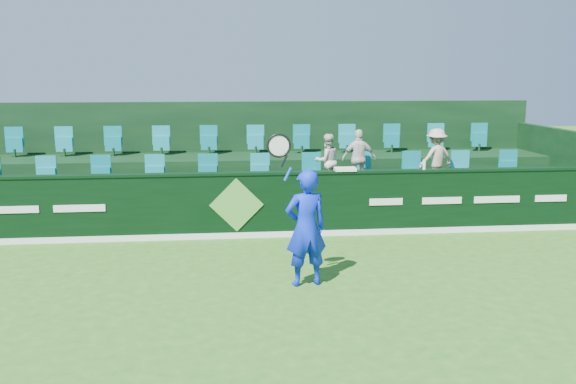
{
  "coord_description": "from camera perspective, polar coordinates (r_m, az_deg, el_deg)",
  "views": [
    {
      "loc": [
        -0.3,
        -8.87,
        3.33
      ],
      "look_at": [
        0.93,
        2.8,
        1.15
      ],
      "focal_mm": 40.0,
      "sensor_mm": 36.0,
      "label": 1
    }
  ],
  "objects": [
    {
      "name": "spectator_middle",
      "position": [
        14.45,
        6.32,
        2.98
      ],
      "size": [
        0.77,
        0.33,
        1.3
      ],
      "primitive_type": "imported",
      "rotation": [
        0.0,
        0.0,
        3.13
      ],
      "color": "silver",
      "rests_on": "stand_tier_front"
    },
    {
      "name": "tennis_player",
      "position": [
        10.1,
        1.58,
        -3.14
      ],
      "size": [
        1.07,
        0.58,
        2.5
      ],
      "color": "#0D27DD",
      "rests_on": "ground"
    },
    {
      "name": "stand_tier_back",
      "position": [
        16.1,
        -4.89,
        0.9
      ],
      "size": [
        16.0,
        1.8,
        1.3
      ],
      "primitive_type": "cube",
      "color": "black",
      "rests_on": "ground"
    },
    {
      "name": "spectator_right",
      "position": [
        14.93,
        13.03,
        3.02
      ],
      "size": [
        0.95,
        0.72,
        1.3
      ],
      "primitive_type": "imported",
      "rotation": [
        0.0,
        0.0,
        3.45
      ],
      "color": "tan",
      "rests_on": "stand_tier_front"
    },
    {
      "name": "seat_row_back",
      "position": [
        16.26,
        -4.97,
        4.38
      ],
      "size": [
        13.5,
        0.5,
        0.6
      ],
      "primitive_type": "cube",
      "color": "teal",
      "rests_on": "stand_tier_back"
    },
    {
      "name": "stand_rear",
      "position": [
        16.45,
        -4.96,
        3.11
      ],
      "size": [
        16.0,
        4.1,
        2.6
      ],
      "color": "black",
      "rests_on": "ground"
    },
    {
      "name": "spectator_left",
      "position": [
        14.32,
        3.49,
        2.77
      ],
      "size": [
        0.69,
        0.6,
        1.21
      ],
      "primitive_type": "imported",
      "rotation": [
        0.0,
        0.0,
        3.42
      ],
      "color": "beige",
      "rests_on": "stand_tier_front"
    },
    {
      "name": "sponsor_hoarding",
      "position": [
        13.14,
        -4.6,
        -1.17
      ],
      "size": [
        16.0,
        0.25,
        1.35
      ],
      "color": "black",
      "rests_on": "ground"
    },
    {
      "name": "ground",
      "position": [
        9.48,
        -3.89,
        -10.07
      ],
      "size": [
        60.0,
        60.0,
        0.0
      ],
      "primitive_type": "plane",
      "color": "#256317",
      "rests_on": "ground"
    },
    {
      "name": "stand_tier_front",
      "position": [
        14.28,
        -4.71,
        -1.36
      ],
      "size": [
        16.0,
        2.0,
        0.8
      ],
      "primitive_type": "cube",
      "color": "black",
      "rests_on": "ground"
    },
    {
      "name": "drinks_bottle",
      "position": [
        13.67,
        12.02,
        2.41
      ],
      "size": [
        0.07,
        0.07,
        0.21
      ],
      "primitive_type": "cylinder",
      "color": "white",
      "rests_on": "sponsor_hoarding"
    },
    {
      "name": "towel",
      "position": [
        13.26,
        5.1,
        2.04
      ],
      "size": [
        0.43,
        0.28,
        0.06
      ],
      "primitive_type": "cube",
      "color": "white",
      "rests_on": "sponsor_hoarding"
    },
    {
      "name": "seat_row_front",
      "position": [
        14.54,
        -4.79,
        1.67
      ],
      "size": [
        13.5,
        0.5,
        0.6
      ],
      "primitive_type": "cube",
      "color": "teal",
      "rests_on": "stand_tier_front"
    }
  ]
}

